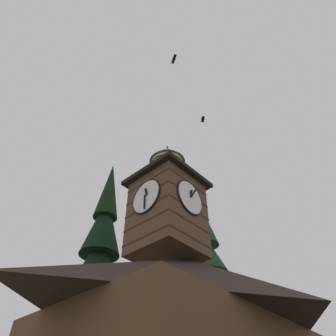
{
  "coord_description": "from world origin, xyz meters",
  "views": [
    {
      "loc": [
        12.75,
        7.28,
        1.81
      ],
      "look_at": [
        2.17,
        -2.44,
        14.43
      ],
      "focal_mm": 32.97,
      "sensor_mm": 36.0,
      "label": 1
    }
  ],
  "objects_px": {
    "pine_tree_behind": "(91,307)",
    "flying_bird_high": "(174,59)",
    "moon": "(93,330)",
    "clock_tower": "(167,204)",
    "flying_bird_low": "(203,119)"
  },
  "relations": [
    {
      "from": "clock_tower",
      "to": "pine_tree_behind",
      "type": "height_order",
      "value": "pine_tree_behind"
    },
    {
      "from": "clock_tower",
      "to": "flying_bird_low",
      "type": "distance_m",
      "value": 6.65
    },
    {
      "from": "pine_tree_behind",
      "to": "flying_bird_high",
      "type": "bearing_deg",
      "value": 72.11
    },
    {
      "from": "clock_tower",
      "to": "flying_bird_low",
      "type": "height_order",
      "value": "flying_bird_low"
    },
    {
      "from": "pine_tree_behind",
      "to": "flying_bird_low",
      "type": "height_order",
      "value": "pine_tree_behind"
    },
    {
      "from": "moon",
      "to": "clock_tower",
      "type": "bearing_deg",
      "value": 61.0
    },
    {
      "from": "clock_tower",
      "to": "pine_tree_behind",
      "type": "relative_size",
      "value": 0.44
    },
    {
      "from": "clock_tower",
      "to": "moon",
      "type": "xyz_separation_m",
      "value": [
        -14.78,
        -26.65,
        0.23
      ]
    },
    {
      "from": "clock_tower",
      "to": "moon",
      "type": "distance_m",
      "value": 30.48
    },
    {
      "from": "moon",
      "to": "flying_bird_high",
      "type": "height_order",
      "value": "flying_bird_high"
    },
    {
      "from": "clock_tower",
      "to": "moon",
      "type": "bearing_deg",
      "value": -119.0
    },
    {
      "from": "clock_tower",
      "to": "flying_bird_high",
      "type": "distance_m",
      "value": 9.25
    },
    {
      "from": "flying_bird_high",
      "to": "pine_tree_behind",
      "type": "bearing_deg",
      "value": -107.89
    },
    {
      "from": "pine_tree_behind",
      "to": "moon",
      "type": "xyz_separation_m",
      "value": [
        -15.03,
        -20.88,
        4.86
      ]
    },
    {
      "from": "pine_tree_behind",
      "to": "flying_bird_high",
      "type": "relative_size",
      "value": 28.58
    }
  ]
}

